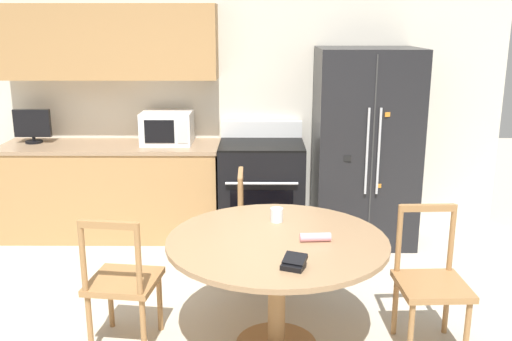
# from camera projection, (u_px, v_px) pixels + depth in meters

# --- Properties ---
(back_wall) EXTENTS (5.20, 0.44, 2.60)m
(back_wall) POSITION_uv_depth(u_px,v_px,m) (205.00, 84.00, 5.52)
(back_wall) COLOR silver
(back_wall) RESTS_ON ground_plane
(kitchen_counter) EXTENTS (2.06, 0.64, 0.90)m
(kitchen_counter) POSITION_uv_depth(u_px,v_px,m) (113.00, 190.00, 5.48)
(kitchen_counter) COLOR #AD7F4C
(kitchen_counter) RESTS_ON ground_plane
(refrigerator) EXTENTS (0.91, 0.78, 1.80)m
(refrigerator) POSITION_uv_depth(u_px,v_px,m) (364.00, 147.00, 5.27)
(refrigerator) COLOR black
(refrigerator) RESTS_ON ground_plane
(oven_range) EXTENTS (0.79, 0.68, 1.08)m
(oven_range) POSITION_uv_depth(u_px,v_px,m) (262.00, 189.00, 5.44)
(oven_range) COLOR black
(oven_range) RESTS_ON ground_plane
(microwave) EXTENTS (0.47, 0.39, 0.30)m
(microwave) POSITION_uv_depth(u_px,v_px,m) (167.00, 128.00, 5.38)
(microwave) COLOR white
(microwave) RESTS_ON kitchen_counter
(countertop_tv) EXTENTS (0.34, 0.16, 0.32)m
(countertop_tv) POSITION_uv_depth(u_px,v_px,m) (32.00, 125.00, 5.39)
(countertop_tv) COLOR black
(countertop_tv) RESTS_ON kitchen_counter
(dining_table) EXTENTS (1.36, 1.36, 0.74)m
(dining_table) POSITION_uv_depth(u_px,v_px,m) (277.00, 257.00, 3.52)
(dining_table) COLOR #997551
(dining_table) RESTS_ON ground_plane
(dining_chair_far) EXTENTS (0.42, 0.42, 0.90)m
(dining_chair_far) POSITION_uv_depth(u_px,v_px,m) (261.00, 229.00, 4.50)
(dining_chair_far) COLOR #9E7042
(dining_chair_far) RESTS_ON ground_plane
(dining_chair_left) EXTENTS (0.47, 0.47, 0.90)m
(dining_chair_left) POSITION_uv_depth(u_px,v_px,m) (122.00, 283.00, 3.59)
(dining_chair_left) COLOR #9E7042
(dining_chair_left) RESTS_ON ground_plane
(dining_chair_right) EXTENTS (0.44, 0.44, 0.90)m
(dining_chair_right) POSITION_uv_depth(u_px,v_px,m) (431.00, 283.00, 3.58)
(dining_chair_right) COLOR #9E7042
(dining_chair_right) RESTS_ON ground_plane
(candle_glass) EXTENTS (0.08, 0.08, 0.09)m
(candle_glass) POSITION_uv_depth(u_px,v_px,m) (277.00, 216.00, 3.77)
(candle_glass) COLOR silver
(candle_glass) RESTS_ON dining_table
(folded_napkin) EXTENTS (0.19, 0.07, 0.05)m
(folded_napkin) POSITION_uv_depth(u_px,v_px,m) (315.00, 237.00, 3.44)
(folded_napkin) COLOR pink
(folded_napkin) RESTS_ON dining_table
(wallet) EXTENTS (0.16, 0.16, 0.07)m
(wallet) POSITION_uv_depth(u_px,v_px,m) (294.00, 263.00, 3.07)
(wallet) COLOR black
(wallet) RESTS_ON dining_table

